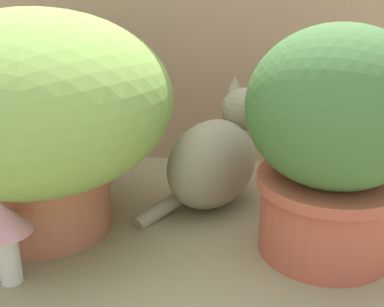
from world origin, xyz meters
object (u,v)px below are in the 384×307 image
object	(u,v)px
leafy_planter	(335,137)
cat	(217,158)
mushroom_ornament_red	(10,216)
grass_planter	(36,110)
mushroom_ornament_pink	(4,227)

from	to	relation	value
leafy_planter	cat	xyz separation A→B (m)	(-0.24, 0.20, -0.13)
leafy_planter	cat	world-z (taller)	leafy_planter
leafy_planter	mushroom_ornament_red	distance (m)	0.67
mushroom_ornament_red	grass_planter	bearing A→B (deg)	76.73
cat	mushroom_ornament_red	bearing A→B (deg)	-145.51
cat	mushroom_ornament_red	world-z (taller)	cat
grass_planter	cat	bearing A→B (deg)	22.35
leafy_planter	grass_planter	bearing A→B (deg)	175.91
grass_planter	cat	xyz separation A→B (m)	(0.38, 0.16, -0.16)
grass_planter	cat	size ratio (longest dim) A/B	1.76
mushroom_ornament_red	leafy_planter	bearing A→B (deg)	7.15
leafy_planter	mushroom_ornament_pink	xyz separation A→B (m)	(-0.61, -0.17, -0.14)
mushroom_ornament_red	mushroom_ornament_pink	distance (m)	0.09
grass_planter	mushroom_ornament_pink	world-z (taller)	grass_planter
leafy_planter	mushroom_ornament_red	world-z (taller)	leafy_planter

